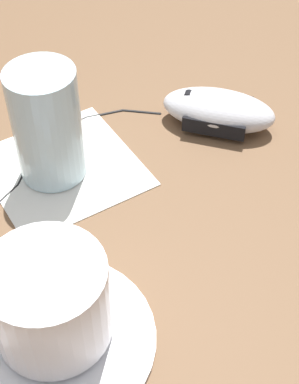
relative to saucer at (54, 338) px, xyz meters
name	(u,v)px	position (x,y,z in m)	size (l,w,h in m)	color
ground_plane	(142,231)	(0.09, 0.09, 0.00)	(3.00, 3.00, 0.00)	brown
saucer	(54,338)	(0.00, 0.00, 0.00)	(0.16, 0.16, 0.01)	white
coffee_cup	(46,300)	(0.00, 0.01, 0.04)	(0.12, 0.09, 0.07)	white
computer_mouse	(218,110)	(0.21, 0.21, 0.01)	(0.13, 0.11, 0.04)	silver
mouse_cable	(67,142)	(0.05, 0.22, 0.00)	(0.20, 0.12, 0.00)	black
napkin_under_glass	(63,168)	(0.04, 0.19, 0.00)	(0.14, 0.14, 0.00)	silver
drinking_glass	(47,125)	(0.03, 0.18, 0.05)	(0.06, 0.06, 0.11)	silver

